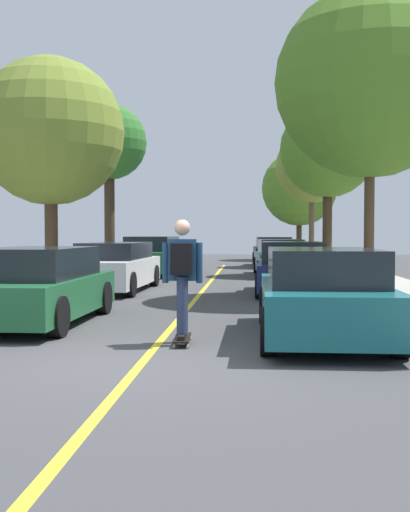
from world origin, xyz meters
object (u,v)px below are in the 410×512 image
(parked_car_right_nearest, at_px, (322,294))
(parked_car_right_far, at_px, (280,258))
(parked_car_right_farthest, at_px, (273,252))
(skateboard, at_px, (182,338))
(street_tree_left_near, at_px, (109,144))
(parked_car_left_nearest, at_px, (38,286))
(parked_car_left_near, at_px, (115,267))
(parked_car_right_near, at_px, (292,269))
(street_tree_left_nearest, at_px, (50,132))
(street_tree_right_nearest, at_px, (370,82))
(street_tree_right_farthest, at_px, (299,188))
(street_tree_right_near, at_px, (328,150))
(parked_car_left_far, at_px, (152,256))
(street_tree_right_far, at_px, (312,167))
(skateboarder, at_px, (182,271))

(parked_car_right_nearest, xyz_separation_m, parked_car_right_far, (0.00, 13.91, 0.01))
(parked_car_right_farthest, xyz_separation_m, skateboard, (-2.06, -21.49, -0.60))
(parked_car_right_farthest, relative_size, street_tree_left_near, 0.71)
(parked_car_left_nearest, bearing_deg, parked_car_left_near, 89.99)
(parked_car_right_farthest, bearing_deg, parked_car_right_near, -90.00)
(parked_car_right_near, bearing_deg, street_tree_left_nearest, 175.60)
(parked_car_right_nearest, relative_size, parked_car_right_far, 0.93)
(parked_car_left_near, bearing_deg, street_tree_right_nearest, -13.45)
(parked_car_right_nearest, bearing_deg, street_tree_left_near, 114.46)
(parked_car_left_near, height_order, street_tree_right_nearest, street_tree_right_nearest)
(parked_car_left_near, bearing_deg, skateboard, -71.15)
(parked_car_left_nearest, distance_m, street_tree_right_farthest, 27.82)
(parked_car_right_near, xyz_separation_m, street_tree_right_near, (1.79, 7.28, 4.03))
(street_tree_left_nearest, bearing_deg, parked_car_left_nearest, -74.03)
(parked_car_left_nearest, bearing_deg, street_tree_left_nearest, 105.97)
(parked_car_left_far, bearing_deg, street_tree_right_far, 43.73)
(parked_car_right_near, distance_m, parked_car_right_far, 7.04)
(street_tree_right_near, bearing_deg, parked_car_right_nearest, -97.19)
(parked_car_right_nearest, relative_size, skateboarder, 2.58)
(street_tree_right_far, bearing_deg, parked_car_right_farthest, 162.94)
(parked_car_left_nearest, bearing_deg, skateboard, -33.45)
(street_tree_left_near, bearing_deg, street_tree_right_nearest, -46.04)
(parked_car_left_nearest, distance_m, street_tree_left_near, 14.23)
(street_tree_left_nearest, distance_m, street_tree_right_nearest, 8.58)
(parked_car_right_near, bearing_deg, parked_car_right_far, 89.98)
(parked_car_left_near, distance_m, street_tree_right_far, 15.00)
(parked_car_right_far, xyz_separation_m, street_tree_left_near, (-6.61, 0.63, 4.41))
(parked_car_right_far, xyz_separation_m, street_tree_right_far, (1.78, 6.34, 4.05))
(parked_car_left_near, xyz_separation_m, street_tree_left_nearest, (-1.79, -0.04, 3.72))
(parked_car_right_far, bearing_deg, skateboard, -98.04)
(parked_car_right_nearest, distance_m, parked_car_right_far, 13.91)
(parked_car_left_nearest, relative_size, street_tree_left_near, 0.65)
(parked_car_left_far, distance_m, street_tree_right_far, 9.99)
(street_tree_left_nearest, bearing_deg, street_tree_left_near, 90.00)
(street_tree_left_nearest, bearing_deg, street_tree_right_near, 38.88)
(parked_car_right_far, xyz_separation_m, street_tree_right_farthest, (1.78, 14.01, 3.59))
(parked_car_left_nearest, bearing_deg, parked_car_right_farthest, 76.20)
(street_tree_right_nearest, relative_size, street_tree_right_near, 1.16)
(street_tree_right_near, distance_m, street_tree_right_farthest, 13.77)
(parked_car_right_nearest, height_order, parked_car_right_farthest, parked_car_right_farthest)
(street_tree_left_nearest, bearing_deg, skateboard, -60.57)
(parked_car_left_far, relative_size, street_tree_right_farthest, 0.68)
(parked_car_right_far, bearing_deg, parked_car_left_nearest, -110.72)
(parked_car_left_far, distance_m, street_tree_left_nearest, 7.71)
(street_tree_right_far, height_order, skateboard, street_tree_right_far)
(parked_car_left_nearest, bearing_deg, parked_car_right_far, 69.28)
(skateboarder, bearing_deg, parked_car_left_nearest, 146.07)
(parked_car_right_farthest, bearing_deg, skateboard, -95.48)
(street_tree_left_near, distance_m, skateboard, 16.67)
(parked_car_right_nearest, bearing_deg, street_tree_right_near, 82.81)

